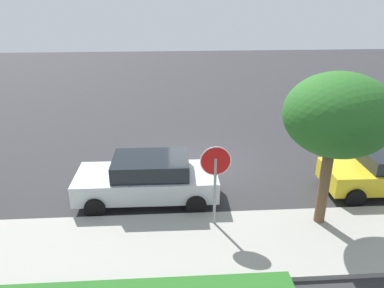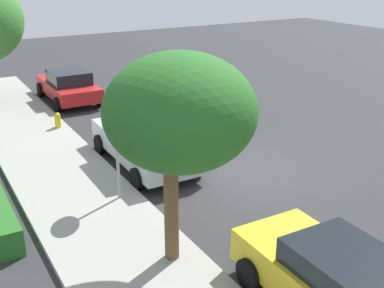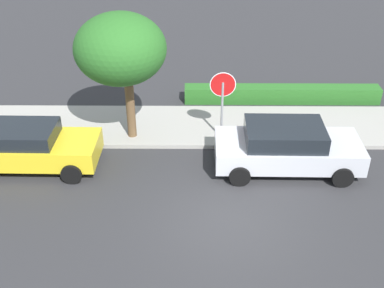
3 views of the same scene
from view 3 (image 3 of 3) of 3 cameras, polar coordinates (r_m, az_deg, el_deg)
The scene contains 7 objects.
ground_plane at distance 13.39m, azimuth 4.29°, elevation -8.99°, with size 60.00×60.00×0.00m, color #2D2D30.
sidewalk_curb at distance 17.55m, azimuth 3.35°, elevation 2.15°, with size 32.00×2.91×0.14m, color #9E9B93.
stop_sign at distance 15.98m, azimuth 3.64°, elevation 5.90°, with size 0.86×0.08×2.55m.
parked_car_silver at distance 15.23m, azimuth 11.17°, elevation -0.33°, with size 4.54×2.14×1.52m.
parked_car_yellow at distance 15.89m, azimuth -18.77°, elevation -0.25°, with size 4.24×1.98×1.43m.
street_tree_near_corner at distance 15.47m, azimuth -8.49°, elevation 11.03°, with size 2.92×2.92×4.49m.
front_yard_hedge at distance 19.62m, azimuth 10.59°, elevation 5.83°, with size 7.75×0.65×0.65m.
Camera 3 is at (-0.92, -10.13, 8.71)m, focal length 45.00 mm.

